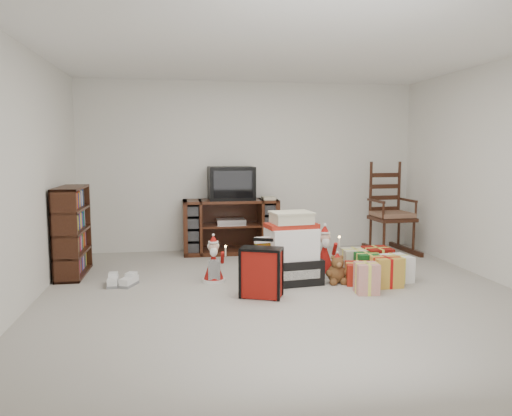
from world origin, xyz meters
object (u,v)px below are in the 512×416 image
Objects in this scene: gift_pile at (291,253)px; bookshelf at (72,233)px; tv_stand at (231,226)px; red_suitcase at (261,272)px; gift_cluster at (373,269)px; santa_figurine at (324,256)px; crt_television at (231,183)px; teddy_bear at (337,271)px; sneaker_pair at (121,282)px; mrs_claus_figurine at (214,264)px; rocking_chair at (390,220)px.

bookshelf is at bearing 155.58° from gift_pile.
tv_stand is 2.24m from bookshelf.
tv_stand is at bearing 113.81° from red_suitcase.
tv_stand is 1.29× the size of bookshelf.
gift_pile reaches higher than gift_cluster.
santa_figurine is 0.92× the size of crt_television.
bookshelf is 3.16m from teddy_bear.
bookshelf reaches higher than teddy_bear.
sneaker_pair is (-1.89, 0.16, -0.30)m from gift_pile.
gift_pile is 1.30× the size of santa_figurine.
mrs_claus_figurine is 0.46× the size of gift_cluster.
tv_stand is at bearing 169.90° from rocking_chair.
rocking_chair is 4.39× the size of teddy_bear.
bookshelf is at bearing 171.32° from santa_figurine.
gift_cluster is (1.46, -1.78, -0.25)m from tv_stand.
crt_television is at bearing 25.87° from bookshelf.
rocking_chair is 3.98× the size of sneaker_pair.
bookshelf is at bearing 143.56° from sneaker_pair.
red_suitcase is at bearing -137.48° from gift_pile.
rocking_chair is at bearing 26.23° from mrs_claus_figurine.
red_suitcase reaches higher than sneaker_pair.
red_suitcase is at bearing -89.67° from crt_television.
tv_stand reaches higher than red_suitcase.
mrs_claus_figurine is (1.65, -0.57, -0.31)m from bookshelf.
gift_pile is 0.57m from santa_figurine.
santa_figurine is at bearing 10.91° from sneaker_pair.
santa_figurine is (0.90, 0.81, -0.03)m from red_suitcase.
red_suitcase is at bearing -155.88° from teddy_bear.
gift_cluster is (0.44, 0.05, -0.00)m from teddy_bear.
sneaker_pair is at bearing -131.49° from tv_stand.
rocking_chair is (4.35, 0.76, -0.04)m from bookshelf.
teddy_bear is 0.52× the size of santa_figurine.
tv_stand is 1.73× the size of gift_pile.
rocking_chair is 2.11m from teddy_bear.
sneaker_pair is at bearing 167.54° from gift_pile.
rocking_chair is 2.08× the size of crt_television.
crt_television is at bearing 129.17° from gift_cluster.
crt_television is (1.40, 1.57, 0.97)m from sneaker_pair.
red_suitcase is (0.08, -2.25, -0.13)m from tv_stand.
rocking_chair is at bearing -6.83° from crt_television.
bookshelf is 2.63m from gift_pile.
rocking_chair is 2.38m from gift_pile.
teddy_bear is 0.45m from gift_cluster.
bookshelf reaches higher than gift_cluster.
bookshelf is (-2.00, -0.99, 0.12)m from tv_stand.
gift_cluster is (1.38, 0.47, -0.12)m from red_suitcase.
tv_stand is 3.96× the size of sneaker_pair.
santa_figurine is 1.90m from crt_television.
tv_stand is 0.63m from crt_television.
teddy_bear is (0.93, 0.42, -0.12)m from red_suitcase.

